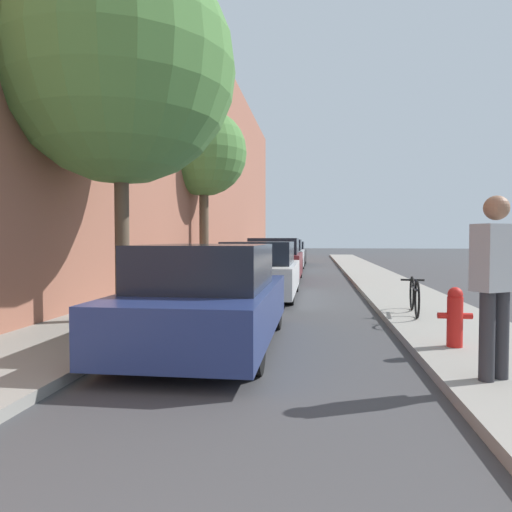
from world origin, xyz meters
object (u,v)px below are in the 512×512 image
object	(u,v)px
parked_car_white	(260,271)
street_tree_near	(120,68)
fire_hydrant	(455,316)
parked_car_navy	(208,298)
bicycle	(414,296)
parked_car_silver	(285,256)
parked_car_maroon	(275,261)
street_tree_far	(204,153)
parked_car_black	(289,254)
pedestrian	(495,276)

from	to	relation	value
parked_car_white	street_tree_near	world-z (taller)	street_tree_near
parked_car_white	fire_hydrant	size ratio (longest dim) A/B	5.65
parked_car_navy	parked_car_white	bearing A→B (deg)	89.34
fire_hydrant	street_tree_near	bearing A→B (deg)	164.60
parked_car_navy	fire_hydrant	distance (m)	3.29
street_tree_near	bicycle	xyz separation A→B (m)	(5.14, 1.24, -3.96)
parked_car_silver	street_tree_near	bearing A→B (deg)	-97.19
fire_hydrant	parked_car_navy	bearing A→B (deg)	177.92
parked_car_maroon	parked_car_silver	xyz separation A→B (m)	(0.01, 5.39, -0.02)
parked_car_silver	street_tree_near	world-z (taller)	street_tree_near
parked_car_navy	bicycle	distance (m)	4.18
street_tree_near	street_tree_far	distance (m)	9.09
parked_car_silver	street_tree_far	bearing A→B (deg)	-115.14
parked_car_white	street_tree_far	distance (m)	6.75
bicycle	parked_car_black	bearing A→B (deg)	106.41
street_tree_near	fire_hydrant	size ratio (longest dim) A/B	8.11
fire_hydrant	bicycle	distance (m)	2.65
parked_car_white	bicycle	distance (m)	4.46
parked_car_white	parked_car_maroon	size ratio (longest dim) A/B	1.10
parked_car_maroon	street_tree_far	size ratio (longest dim) A/B	0.65
bicycle	fire_hydrant	bearing A→B (deg)	-84.58
parked_car_black	fire_hydrant	world-z (taller)	parked_car_black
parked_car_navy	bicycle	bearing A→B (deg)	37.28
parked_car_white	parked_car_black	distance (m)	15.46
parked_car_navy	parked_car_silver	distance (m)	15.89
street_tree_near	fire_hydrant	world-z (taller)	street_tree_near
parked_car_maroon	fire_hydrant	bearing A→B (deg)	-72.89
parked_car_black	street_tree_far	distance (m)	11.68
parked_car_maroon	bicycle	size ratio (longest dim) A/B	2.44
parked_car_black	bicycle	xyz separation A→B (m)	(3.35, -18.50, -0.19)
street_tree_far	pedestrian	xyz separation A→B (m)	(5.83, -11.88, -3.49)
street_tree_near	parked_car_maroon	bearing A→B (deg)	78.74
parked_car_navy	pedestrian	bearing A→B (deg)	-25.38
parked_car_white	parked_car_maroon	world-z (taller)	parked_car_maroon
parked_car_white	street_tree_near	distance (m)	5.99
bicycle	street_tree_near	bearing A→B (deg)	-160.30
pedestrian	parked_car_navy	bearing A→B (deg)	122.69
street_tree_far	bicycle	xyz separation A→B (m)	(5.90, -7.82, -4.18)
parked_car_navy	parked_car_black	xyz separation A→B (m)	(-0.03, 21.02, -0.02)
parked_car_black	street_tree_near	xyz separation A→B (m)	(-1.79, -19.74, 3.76)
street_tree_far	fire_hydrant	distance (m)	12.68
parked_car_white	pedestrian	size ratio (longest dim) A/B	2.40
street_tree_far	fire_hydrant	world-z (taller)	street_tree_far
street_tree_near	fire_hydrant	bearing A→B (deg)	-15.40
bicycle	pedestrian	bearing A→B (deg)	-84.83
parked_car_white	street_tree_far	bearing A→B (deg)	119.00
parked_car_maroon	fire_hydrant	size ratio (longest dim) A/B	5.12
parked_car_maroon	parked_car_black	xyz separation A→B (m)	(-0.05, 10.52, -0.07)
parked_car_white	street_tree_far	world-z (taller)	street_tree_far
fire_hydrant	pedestrian	xyz separation A→B (m)	(-0.04, -1.42, 0.63)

